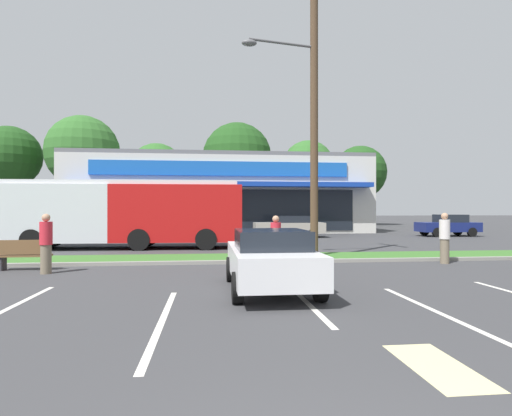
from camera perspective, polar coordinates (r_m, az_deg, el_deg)
The scene contains 23 objects.
grass_median at distance 15.92m, azimuth -3.05°, elevation -6.79°, with size 56.00×2.20×0.12m, color #386B28.
curb_lip at distance 14.71m, azimuth -2.77°, elevation -7.34°, with size 56.00×0.24×0.12m, color gray.
parking_stripe_0 at distance 9.29m, azimuth -31.08°, elevation -11.88°, with size 0.12×4.80×0.01m, color silver.
parking_stripe_1 at distance 7.54m, azimuth -12.63°, elevation -14.68°, with size 0.12×4.80×0.01m, color silver.
parking_stripe_2 at distance 9.22m, azimuth 6.27°, elevation -12.01°, with size 0.12×4.80×0.01m, color silver.
parking_stripe_3 at distance 8.51m, azimuth 23.89°, elevation -13.00°, with size 0.12×4.80×0.01m, color silver.
lot_arrow at distance 5.83m, azimuth 23.36°, elevation -19.08°, with size 0.70×1.60×0.01m, color beige.
storefront_building at distance 37.74m, azimuth -4.92°, elevation 1.79°, with size 24.34×13.18×6.38m.
tree_far_left at distance 52.44m, azimuth -30.47°, elevation 6.00°, with size 6.56×6.56×10.82m.
tree_left at distance 48.36m, azimuth -22.47°, elevation 7.05°, with size 7.63×7.63×11.79m.
tree_mid_left at distance 49.32m, azimuth -13.32°, elevation 4.85°, with size 6.39×6.39×9.42m.
tree_mid at distance 48.78m, azimuth -2.58°, elevation 6.91°, with size 7.92×7.92×11.88m.
tree_mid_right at distance 47.79m, azimuth 7.09°, elevation 5.57°, with size 5.89×5.89×9.65m.
tree_right at distance 51.59m, azimuth 13.92°, elevation 4.72°, with size 6.29×6.29×9.45m.
utility_pole at distance 16.67m, azimuth 7.49°, elevation 14.06°, with size 3.13×2.38×11.27m.
city_bus at distance 21.28m, azimuth -17.23°, elevation -0.52°, with size 11.25×2.94×3.25m.
bus_stop_bench at distance 14.94m, azimuth -29.14°, elevation -5.49°, with size 1.60×0.45×0.95m.
car_1 at distance 28.35m, azimuth 4.56°, elevation -2.48°, with size 4.66×1.96×1.44m.
car_2 at distance 9.85m, azimuth 1.94°, elevation -6.89°, with size 1.92×4.26×1.42m.
car_3 at distance 32.52m, azimuth 24.65°, elevation -2.14°, with size 4.11×1.90×1.52m.
pedestrian_near_bench at distance 13.70m, azimuth 2.70°, elevation -4.55°, with size 0.34×0.34×1.69m.
pedestrian_by_pole at distance 16.08m, azimuth 24.24°, elevation -3.74°, with size 0.36×0.36×1.77m.
pedestrian_mid at distance 13.82m, azimuth -26.62°, elevation -4.34°, with size 0.36×0.36×1.76m.
Camera 1 is at (-0.91, -1.79, 1.89)m, focal length 29.46 mm.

